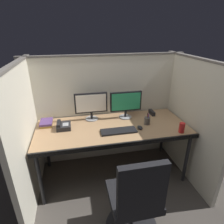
{
  "coord_description": "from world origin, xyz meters",
  "views": [
    {
      "loc": [
        -0.45,
        -1.76,
        1.88
      ],
      "look_at": [
        0.0,
        0.35,
        0.92
      ],
      "focal_mm": 30.34,
      "sensor_mm": 36.0,
      "label": 1
    }
  ],
  "objects_px": {
    "computer_mouse": "(140,128)",
    "pen_cup": "(147,121)",
    "monitor_right": "(126,103)",
    "desk": "(113,130)",
    "book_stack": "(46,123)",
    "office_chair": "(134,208)",
    "red_stapler": "(152,112)",
    "soda_can": "(182,128)",
    "keyboard_main": "(119,131)",
    "desk_phone": "(63,126)",
    "monitor_left": "(91,105)"
  },
  "relations": [
    {
      "from": "soda_can",
      "to": "keyboard_main",
      "type": "bearing_deg",
      "value": 167.23
    },
    {
      "from": "book_stack",
      "to": "desk_phone",
      "type": "distance_m",
      "value": 0.25
    },
    {
      "from": "desk",
      "to": "office_chair",
      "type": "xyz_separation_m",
      "value": [
        0.01,
        -0.89,
        -0.33
      ]
    },
    {
      "from": "red_stapler",
      "to": "pen_cup",
      "type": "bearing_deg",
      "value": -123.48
    },
    {
      "from": "office_chair",
      "to": "monitor_right",
      "type": "height_order",
      "value": "monitor_right"
    },
    {
      "from": "office_chair",
      "to": "soda_can",
      "type": "xyz_separation_m",
      "value": [
        0.76,
        0.6,
        0.44
      ]
    },
    {
      "from": "desk",
      "to": "monitor_left",
      "type": "height_order",
      "value": "monitor_left"
    },
    {
      "from": "soda_can",
      "to": "desk_phone",
      "type": "bearing_deg",
      "value": 164.14
    },
    {
      "from": "pen_cup",
      "to": "red_stapler",
      "type": "xyz_separation_m",
      "value": [
        0.18,
        0.28,
        -0.02
      ]
    },
    {
      "from": "monitor_right",
      "to": "desk",
      "type": "bearing_deg",
      "value": -133.62
    },
    {
      "from": "pen_cup",
      "to": "soda_can",
      "type": "relative_size",
      "value": 1.33
    },
    {
      "from": "computer_mouse",
      "to": "office_chair",
      "type": "bearing_deg",
      "value": -111.63
    },
    {
      "from": "desk",
      "to": "office_chair",
      "type": "height_order",
      "value": "office_chair"
    },
    {
      "from": "pen_cup",
      "to": "book_stack",
      "type": "bearing_deg",
      "value": 168.9
    },
    {
      "from": "monitor_right",
      "to": "red_stapler",
      "type": "distance_m",
      "value": 0.44
    },
    {
      "from": "book_stack",
      "to": "red_stapler",
      "type": "bearing_deg",
      "value": 1.07
    },
    {
      "from": "office_chair",
      "to": "monitor_left",
      "type": "bearing_deg",
      "value": 107.16
    },
    {
      "from": "monitor_right",
      "to": "pen_cup",
      "type": "bearing_deg",
      "value": -49.32
    },
    {
      "from": "computer_mouse",
      "to": "soda_can",
      "type": "distance_m",
      "value": 0.49
    },
    {
      "from": "monitor_right",
      "to": "soda_can",
      "type": "height_order",
      "value": "monitor_right"
    },
    {
      "from": "desk",
      "to": "computer_mouse",
      "type": "bearing_deg",
      "value": -19.53
    },
    {
      "from": "pen_cup",
      "to": "soda_can",
      "type": "distance_m",
      "value": 0.43
    },
    {
      "from": "computer_mouse",
      "to": "soda_can",
      "type": "relative_size",
      "value": 0.79
    },
    {
      "from": "book_stack",
      "to": "desk_phone",
      "type": "height_order",
      "value": "desk_phone"
    },
    {
      "from": "computer_mouse",
      "to": "desk_phone",
      "type": "distance_m",
      "value": 0.95
    },
    {
      "from": "monitor_right",
      "to": "computer_mouse",
      "type": "height_order",
      "value": "monitor_right"
    },
    {
      "from": "desk",
      "to": "monitor_left",
      "type": "bearing_deg",
      "value": 130.19
    },
    {
      "from": "red_stapler",
      "to": "book_stack",
      "type": "height_order",
      "value": "same"
    },
    {
      "from": "desk",
      "to": "soda_can",
      "type": "relative_size",
      "value": 15.57
    },
    {
      "from": "computer_mouse",
      "to": "pen_cup",
      "type": "relative_size",
      "value": 0.59
    },
    {
      "from": "soda_can",
      "to": "pen_cup",
      "type": "bearing_deg",
      "value": 138.88
    },
    {
      "from": "desk",
      "to": "pen_cup",
      "type": "xyz_separation_m",
      "value": [
        0.45,
        -0.01,
        0.1
      ]
    },
    {
      "from": "desk",
      "to": "keyboard_main",
      "type": "bearing_deg",
      "value": -72.7
    },
    {
      "from": "monitor_right",
      "to": "keyboard_main",
      "type": "height_order",
      "value": "monitor_right"
    },
    {
      "from": "monitor_right",
      "to": "keyboard_main",
      "type": "distance_m",
      "value": 0.46
    },
    {
      "from": "monitor_left",
      "to": "office_chair",
      "type": "bearing_deg",
      "value": -78.31
    },
    {
      "from": "keyboard_main",
      "to": "red_stapler",
      "type": "distance_m",
      "value": 0.71
    },
    {
      "from": "desk",
      "to": "book_stack",
      "type": "bearing_deg",
      "value": 164.09
    },
    {
      "from": "keyboard_main",
      "to": "pen_cup",
      "type": "xyz_separation_m",
      "value": [
        0.41,
        0.12,
        0.04
      ]
    },
    {
      "from": "desk",
      "to": "office_chair",
      "type": "distance_m",
      "value": 0.95
    },
    {
      "from": "pen_cup",
      "to": "soda_can",
      "type": "height_order",
      "value": "pen_cup"
    },
    {
      "from": "computer_mouse",
      "to": "pen_cup",
      "type": "height_order",
      "value": "pen_cup"
    },
    {
      "from": "monitor_right",
      "to": "soda_can",
      "type": "bearing_deg",
      "value": -44.72
    },
    {
      "from": "desk",
      "to": "monitor_left",
      "type": "relative_size",
      "value": 4.42
    },
    {
      "from": "keyboard_main",
      "to": "book_stack",
      "type": "relative_size",
      "value": 2.04
    },
    {
      "from": "red_stapler",
      "to": "desk_phone",
      "type": "height_order",
      "value": "desk_phone"
    },
    {
      "from": "monitor_left",
      "to": "keyboard_main",
      "type": "xyz_separation_m",
      "value": [
        0.28,
        -0.41,
        -0.2
      ]
    },
    {
      "from": "desk",
      "to": "monitor_right",
      "type": "bearing_deg",
      "value": 46.38
    },
    {
      "from": "office_chair",
      "to": "monitor_right",
      "type": "relative_size",
      "value": 2.27
    },
    {
      "from": "office_chair",
      "to": "red_stapler",
      "type": "height_order",
      "value": "office_chair"
    }
  ]
}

